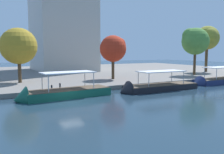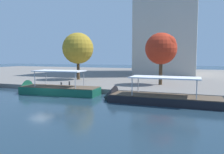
# 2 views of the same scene
# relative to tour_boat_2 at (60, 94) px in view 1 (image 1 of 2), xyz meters

# --- Properties ---
(ground_plane) EXTENTS (220.00, 220.00, 0.00)m
(ground_plane) POSITION_rel_tour_boat_2_xyz_m (0.39, -3.02, -0.44)
(ground_plane) COLOR #1E3342
(dock_promenade) EXTENTS (120.00, 55.00, 0.66)m
(dock_promenade) POSITION_rel_tour_boat_2_xyz_m (0.39, 29.83, -0.11)
(dock_promenade) COLOR slate
(dock_promenade) RESTS_ON ground_plane
(tour_boat_2) EXTENTS (11.94, 3.96, 4.33)m
(tour_boat_2) POSITION_rel_tour_boat_2_xyz_m (0.00, 0.00, 0.00)
(tour_boat_2) COLOR #14513D
(tour_boat_2) RESTS_ON ground_plane
(tour_boat_3) EXTENTS (12.84, 3.28, 4.09)m
(tour_boat_3) POSITION_rel_tour_boat_2_xyz_m (13.68, -1.10, -0.07)
(tour_boat_3) COLOR black
(tour_boat_3) RESTS_ON ground_plane
(tour_boat_4) EXTENTS (13.51, 3.47, 4.13)m
(tour_boat_4) POSITION_rel_tour_boat_2_xyz_m (28.89, -0.10, -0.09)
(tour_boat_4) COLOR navy
(tour_boat_4) RESTS_ON ground_plane
(mooring_bollard_1) EXTENTS (0.24, 0.24, 0.81)m
(mooring_bollard_1) POSITION_rel_tour_boat_2_xyz_m (0.82, 2.93, 0.65)
(mooring_bollard_1) COLOR #2D2D33
(mooring_bollard_1) RESTS_ON dock_promenade
(mooring_bollard_2) EXTENTS (0.24, 0.24, 0.67)m
(mooring_bollard_2) POSITION_rel_tour_boat_2_xyz_m (-0.37, 2.65, 0.58)
(mooring_bollard_2) COLOR #2D2D33
(mooring_bollard_2) RESTS_ON dock_promenade
(tree_0) EXTENTS (4.87, 4.87, 8.01)m
(tree_0) POSITION_rel_tour_boat_2_xyz_m (12.97, 9.99, 5.85)
(tree_0) COLOR #4C3823
(tree_0) RESTS_ON dock_promenade
(tree_1) EXTENTS (6.08, 5.79, 10.14)m
(tree_1) POSITION_rel_tour_boat_2_xyz_m (31.73, 8.52, 7.53)
(tree_1) COLOR #4C3823
(tree_1) RESTS_ON dock_promenade
(tree_2) EXTENTS (5.82, 5.97, 11.34)m
(tree_2) POSITION_rel_tour_boat_2_xyz_m (40.54, 12.66, 8.58)
(tree_2) COLOR #4C3823
(tree_2) RESTS_ON dock_promenade
(tree_3) EXTENTS (5.86, 5.86, 8.85)m
(tree_3) POSITION_rel_tour_boat_2_xyz_m (-3.12, 12.53, 6.22)
(tree_3) COLOR #4C3823
(tree_3) RESTS_ON dock_promenade
(office_tower) EXTENTS (14.15, 19.46, 38.84)m
(office_tower) POSITION_rel_tour_boat_2_xyz_m (10.77, 35.76, 18.60)
(office_tower) COLOR #B7B2A8
(office_tower) RESTS_ON dock_promenade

